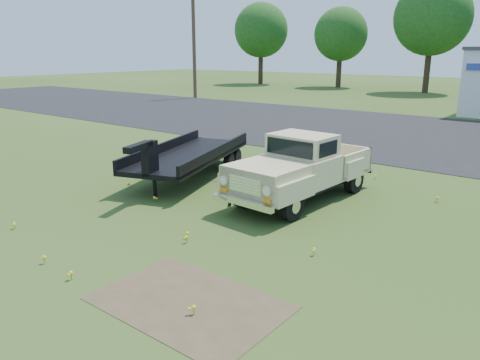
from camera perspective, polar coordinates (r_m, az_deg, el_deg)
name	(u,v)px	position (r m, az deg, el deg)	size (l,w,h in m)	color
ground	(234,228)	(10.70, -0.78, -5.87)	(140.00, 140.00, 0.00)	#2E4A17
asphalt_lot	(433,137)	(23.91, 22.49, 4.91)	(90.00, 14.00, 0.02)	black
dirt_patch_a	(189,303)	(7.77, -6.24, -14.67)	(3.00, 2.00, 0.01)	#473D26
dirt_patch_b	(254,181)	(14.49, 1.75, -0.13)	(2.20, 1.60, 0.01)	#473D26
utility_pole_west	(194,42)	(41.04, -5.64, 16.36)	(1.60, 0.30, 9.00)	#493222
treeline_a	(261,30)	(58.82, 2.58, 17.76)	(6.40, 6.40, 9.52)	#352818
treeline_b	(341,34)	(54.48, 12.19, 16.97)	(5.76, 5.76, 8.57)	#352818
treeline_c	(432,17)	(49.45, 22.42, 17.86)	(7.04, 7.04, 10.47)	#352818
vintage_pickup_truck	(302,167)	(12.58, 7.54, 1.56)	(1.93, 4.96, 1.80)	beige
flatbed_trailer	(189,152)	(14.90, -6.19, 3.45)	(1.99, 5.98, 1.63)	black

